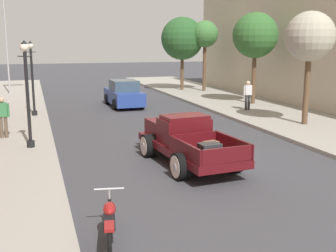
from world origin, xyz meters
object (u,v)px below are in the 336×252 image
object	(u,v)px
hotrod_truck_maroon	(185,140)
street_lamp_far	(32,73)
motorcycle_parked	(110,221)
pedestrian_sidewalk_left	(3,115)
street_tree_farthest	(182,39)
car_background_blue	(124,94)
pedestrian_sidewalk_right	(248,94)
flagpole	(8,16)
street_tree_nearest	(310,37)
street_tree_second	(255,36)
street_lamp_near	(27,86)
street_tree_third	(205,35)

from	to	relation	value
hotrod_truck_maroon	street_lamp_far	size ratio (longest dim) A/B	1.31
motorcycle_parked	pedestrian_sidewalk_left	xyz separation A→B (m)	(-2.51, 9.94, 0.64)
motorcycle_parked	street_tree_farthest	distance (m)	26.62
car_background_blue	pedestrian_sidewalk_right	size ratio (longest dim) A/B	2.62
street_lamp_far	flagpole	distance (m)	10.92
street_tree_nearest	street_tree_farthest	size ratio (longest dim) A/B	0.90
street_lamp_far	street_tree_second	size ratio (longest dim) A/B	0.69
hotrod_truck_maroon	street_lamp_near	bearing A→B (deg)	147.63
pedestrian_sidewalk_right	street_tree_farthest	distance (m)	11.43
pedestrian_sidewalk_left	motorcycle_parked	bearing A→B (deg)	-75.81
pedestrian_sidewalk_left	street_tree_second	xyz separation A→B (m)	(14.35, 5.62, 3.25)
motorcycle_parked	street_tree_farthest	size ratio (longest dim) A/B	0.36
motorcycle_parked	pedestrian_sidewalk_left	bearing A→B (deg)	104.19
street_tree_nearest	street_lamp_near	bearing A→B (deg)	-176.63
street_lamp_near	street_tree_third	bearing A→B (deg)	48.90
pedestrian_sidewalk_left	street_lamp_near	xyz separation A→B (m)	(1.02, -1.94, 1.30)
pedestrian_sidewalk_left	flagpole	xyz separation A→B (m)	(-0.22, 15.49, 4.68)
street_lamp_far	street_lamp_near	bearing A→B (deg)	-91.57
pedestrian_sidewalk_left	street_tree_second	distance (m)	15.75
motorcycle_parked	hotrod_truck_maroon	bearing A→B (deg)	55.28
street_lamp_far	street_tree_nearest	world-z (taller)	street_tree_nearest
motorcycle_parked	street_lamp_far	world-z (taller)	street_lamp_far
flagpole	street_tree_second	size ratio (longest dim) A/B	1.64
motorcycle_parked	street_lamp_far	xyz separation A→B (m)	(-1.30, 15.15, 1.94)
hotrod_truck_maroon	street_tree_nearest	bearing A→B (deg)	27.38
pedestrian_sidewalk_right	street_tree_farthest	bearing A→B (deg)	90.00
pedestrian_sidewalk_right	pedestrian_sidewalk_left	bearing A→B (deg)	-165.26
hotrod_truck_maroon	street_tree_farthest	size ratio (longest dim) A/B	0.87
pedestrian_sidewalk_left	car_background_blue	bearing A→B (deg)	50.01
car_background_blue	flagpole	world-z (taller)	flagpole
street_tree_farthest	hotrod_truck_maroon	bearing A→B (deg)	-109.42
pedestrian_sidewalk_right	flagpole	size ratio (longest dim) A/B	0.18
street_tree_farthest	street_tree_third	bearing A→B (deg)	-39.84
street_tree_second	street_tree_third	xyz separation A→B (m)	(-0.17, 7.52, 0.17)
motorcycle_parked	pedestrian_sidewalk_left	world-z (taller)	pedestrian_sidewalk_left
motorcycle_parked	street_lamp_near	xyz separation A→B (m)	(-1.50, 8.00, 1.94)
hotrod_truck_maroon	pedestrian_sidewalk_right	world-z (taller)	pedestrian_sidewalk_right
pedestrian_sidewalk_right	street_tree_nearest	size ratio (longest dim) A/B	0.32
street_tree_third	street_tree_farthest	distance (m)	1.89
motorcycle_parked	street_tree_third	distance (m)	26.18
pedestrian_sidewalk_left	pedestrian_sidewalk_right	size ratio (longest dim) A/B	1.00
hotrod_truck_maroon	street_tree_nearest	xyz separation A→B (m)	(7.38, 3.82, 3.39)
pedestrian_sidewalk_left	street_lamp_far	xyz separation A→B (m)	(1.21, 5.21, 1.30)
street_tree_nearest	street_tree_second	xyz separation A→B (m)	(1.07, 6.84, 0.19)
street_tree_nearest	street_tree_third	world-z (taller)	street_tree_third
hotrod_truck_maroon	street_tree_nearest	distance (m)	8.97
street_tree_third	street_tree_farthest	bearing A→B (deg)	140.16
car_background_blue	street_tree_second	xyz separation A→B (m)	(7.79, -2.20, 3.57)
pedestrian_sidewalk_right	street_tree_farthest	xyz separation A→B (m)	(-0.00, 10.99, 3.14)
hotrod_truck_maroon	street_tree_second	distance (m)	14.07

